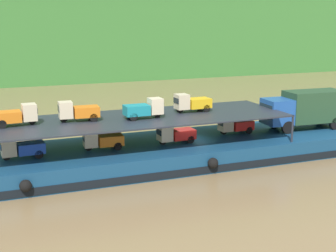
{
  "coord_description": "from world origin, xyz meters",
  "views": [
    {
      "loc": [
        -14.2,
        -31.86,
        10.54
      ],
      "look_at": [
        -1.68,
        0.0,
        2.7
      ],
      "focal_mm": 51.64,
      "sensor_mm": 36.0,
      "label": 1
    }
  ],
  "objects": [
    {
      "name": "mini_truck_lower_stern",
      "position": [
        -11.99,
        -0.39,
        2.19
      ],
      "size": [
        2.8,
        1.3,
        1.38
      ],
      "color": "#1E47B7",
      "rests_on": "cargo_barge"
    },
    {
      "name": "cargo_barge",
      "position": [
        0.0,
        -0.02,
        0.75
      ],
      "size": [
        30.49,
        8.16,
        1.5
      ],
      "color": "navy",
      "rests_on": "ground"
    },
    {
      "name": "mini_truck_lower_fore",
      "position": [
        4.19,
        0.56,
        2.19
      ],
      "size": [
        2.75,
        1.22,
        1.38
      ],
      "color": "red",
      "rests_on": "cargo_barge"
    },
    {
      "name": "mini_truck_lower_aft",
      "position": [
        -6.63,
        -0.22,
        2.19
      ],
      "size": [
        2.79,
        1.29,
        1.38
      ],
      "color": "orange",
      "rests_on": "cargo_barge"
    },
    {
      "name": "cargo_rack",
      "position": [
        -3.8,
        0.0,
        3.44
      ],
      "size": [
        21.29,
        6.78,
        2.0
      ],
      "color": "#232833",
      "rests_on": "cargo_barge"
    },
    {
      "name": "ground_plane",
      "position": [
        0.0,
        0.0,
        0.0
      ],
      "size": [
        400.0,
        400.0,
        0.0
      ],
      "primitive_type": "plane",
      "color": "olive"
    },
    {
      "name": "mini_truck_upper_bow",
      "position": [
        0.46,
        0.56,
        4.19
      ],
      "size": [
        2.78,
        1.27,
        1.38
      ],
      "color": "gold",
      "rests_on": "cargo_rack"
    },
    {
      "name": "mini_truck_upper_fore",
      "position": [
        -3.62,
        -0.39,
        4.19
      ],
      "size": [
        2.75,
        1.21,
        1.38
      ],
      "color": "teal",
      "rests_on": "cargo_rack"
    },
    {
      "name": "mini_truck_upper_mid",
      "position": [
        -8.11,
        0.42,
        4.19
      ],
      "size": [
        2.79,
        1.29,
        1.38
      ],
      "color": "orange",
      "rests_on": "cargo_rack"
    },
    {
      "name": "covered_lorry",
      "position": [
        10.26,
        -0.13,
        3.19
      ],
      "size": [
        7.93,
        2.59,
        3.1
      ],
      "color": "#1E4C99",
      "rests_on": "cargo_barge"
    },
    {
      "name": "mini_truck_lower_mid",
      "position": [
        -1.31,
        -0.52,
        2.19
      ],
      "size": [
        2.79,
        1.28,
        1.38
      ],
      "color": "red",
      "rests_on": "cargo_barge"
    },
    {
      "name": "mini_truck_upper_stern",
      "position": [
        -12.15,
        0.5,
        4.19
      ],
      "size": [
        2.78,
        1.27,
        1.38
      ],
      "color": "orange",
      "rests_on": "cargo_rack"
    }
  ]
}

